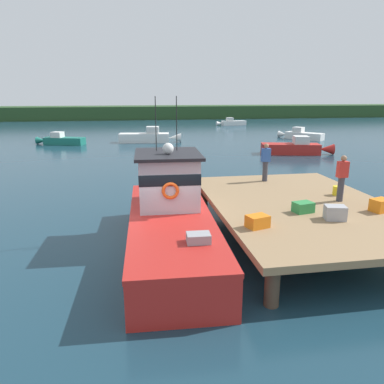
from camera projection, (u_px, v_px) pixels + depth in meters
The scene contains 17 objects.
ground_plane at pixel (163, 244), 12.34m from camera, with size 200.00×200.00×0.00m, color #193847.
dock at pixel (300, 206), 12.83m from camera, with size 6.00×9.00×1.20m.
main_fishing_boat at pixel (170, 216), 12.01m from camera, with size 2.87×9.87×4.80m.
crate_stack_mid_dock at pixel (381, 205), 11.83m from camera, with size 0.60×0.44×0.41m, color orange.
crate_single_far at pixel (258, 221), 10.44m from camera, with size 0.60×0.44×0.35m, color orange.
crate_single_by_cleat at pixel (303, 207), 11.77m from camera, with size 0.60×0.44×0.33m, color #2D8442.
crate_stack_near_edge at pixel (335, 213), 11.07m from camera, with size 0.60×0.44×0.43m, color #9E9EA3.
bait_bucket at pixel (337, 191), 13.74m from camera, with size 0.32×0.32×0.34m, color yellow.
deckhand_by_the_boat at pixel (266, 161), 15.74m from camera, with size 0.36×0.22×1.63m.
deckhand_further_back at pixel (342, 177), 12.80m from camera, with size 0.36×0.22×1.63m.
moored_boat_off_the_point at pixel (149, 137), 37.43m from camera, with size 6.35×2.12×1.59m.
moored_boat_mid_harbor at pixel (61, 140), 35.80m from camera, with size 4.89×2.45×1.23m.
moored_boat_outer_mooring at pixel (232, 123), 56.99m from camera, with size 4.76×1.55×1.19m.
moored_boat_far_right at pixel (301, 135), 40.06m from camera, with size 4.08×4.41×1.28m.
moored_boat_far_left at pixel (295, 148), 30.26m from camera, with size 5.95×2.50×1.48m.
mooring_buoy_inshore at pixel (147, 155), 28.97m from camera, with size 0.39×0.39×0.39m, color silver.
far_shoreline at pixel (134, 112), 71.04m from camera, with size 120.00×8.00×2.40m, color #284723.
Camera 1 is at (-0.95, -11.45, 4.91)m, focal length 34.43 mm.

